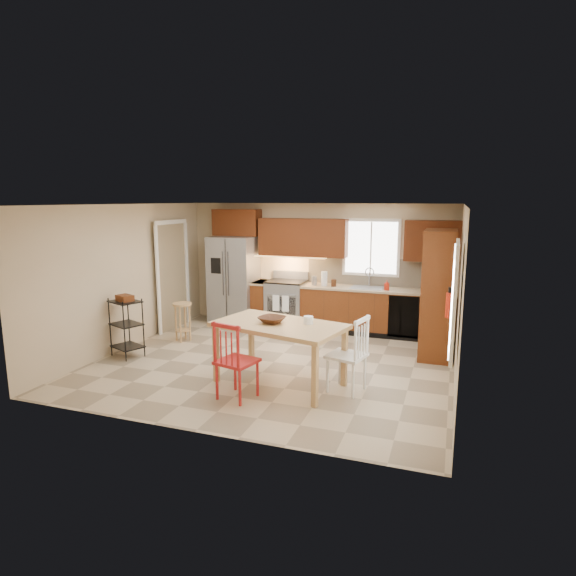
% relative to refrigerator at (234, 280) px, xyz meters
% --- Properties ---
extents(floor, '(5.50, 5.50, 0.00)m').
position_rel_refrigerator_xyz_m(floor, '(1.70, -2.12, -0.91)').
color(floor, tan).
rests_on(floor, ground).
extents(ceiling, '(5.50, 5.00, 0.02)m').
position_rel_refrigerator_xyz_m(ceiling, '(1.70, -2.12, 1.59)').
color(ceiling, silver).
rests_on(ceiling, ground).
extents(wall_back, '(5.50, 0.02, 2.50)m').
position_rel_refrigerator_xyz_m(wall_back, '(1.70, 0.38, 0.34)').
color(wall_back, '#CCB793').
rests_on(wall_back, ground).
extents(wall_front, '(5.50, 0.02, 2.50)m').
position_rel_refrigerator_xyz_m(wall_front, '(1.70, -4.62, 0.34)').
color(wall_front, '#CCB793').
rests_on(wall_front, ground).
extents(wall_left, '(0.02, 5.00, 2.50)m').
position_rel_refrigerator_xyz_m(wall_left, '(-1.05, -2.12, 0.34)').
color(wall_left, '#CCB793').
rests_on(wall_left, ground).
extents(wall_right, '(0.02, 5.00, 2.50)m').
position_rel_refrigerator_xyz_m(wall_right, '(4.45, -2.12, 0.34)').
color(wall_right, '#CCB793').
rests_on(wall_right, ground).
extents(refrigerator, '(0.92, 0.75, 1.82)m').
position_rel_refrigerator_xyz_m(refrigerator, '(0.00, 0.00, 0.00)').
color(refrigerator, gray).
rests_on(refrigerator, floor).
extents(range_stove, '(0.76, 0.63, 0.92)m').
position_rel_refrigerator_xyz_m(range_stove, '(1.15, 0.06, -0.45)').
color(range_stove, gray).
rests_on(range_stove, floor).
extents(base_cabinet_narrow, '(0.30, 0.60, 0.90)m').
position_rel_refrigerator_xyz_m(base_cabinet_narrow, '(0.60, 0.08, -0.46)').
color(base_cabinet_narrow, '#642D12').
rests_on(base_cabinet_narrow, floor).
extents(base_cabinet_run, '(2.92, 0.60, 0.90)m').
position_rel_refrigerator_xyz_m(base_cabinet_run, '(2.99, 0.08, -0.46)').
color(base_cabinet_run, '#642D12').
rests_on(base_cabinet_run, floor).
extents(dishwasher, '(0.60, 0.02, 0.78)m').
position_rel_refrigerator_xyz_m(dishwasher, '(3.55, -0.22, -0.46)').
color(dishwasher, black).
rests_on(dishwasher, floor).
extents(backsplash, '(2.92, 0.03, 0.55)m').
position_rel_refrigerator_xyz_m(backsplash, '(2.99, 0.36, 0.27)').
color(backsplash, '#C5B494').
rests_on(backsplash, wall_back).
extents(upper_over_fridge, '(1.00, 0.35, 0.55)m').
position_rel_refrigerator_xyz_m(upper_over_fridge, '(0.00, 0.20, 1.19)').
color(upper_over_fridge, '#53240D').
rests_on(upper_over_fridge, wall_back).
extents(upper_left_block, '(1.80, 0.35, 0.75)m').
position_rel_refrigerator_xyz_m(upper_left_block, '(1.45, 0.20, 0.92)').
color(upper_left_block, '#53240D').
rests_on(upper_left_block, wall_back).
extents(upper_right_block, '(1.00, 0.35, 0.75)m').
position_rel_refrigerator_xyz_m(upper_right_block, '(3.95, 0.20, 0.92)').
color(upper_right_block, '#53240D').
rests_on(upper_right_block, wall_back).
extents(window_back, '(1.12, 0.04, 1.12)m').
position_rel_refrigerator_xyz_m(window_back, '(2.80, 0.35, 0.74)').
color(window_back, white).
rests_on(window_back, wall_back).
extents(sink, '(0.62, 0.46, 0.16)m').
position_rel_refrigerator_xyz_m(sink, '(2.80, 0.08, -0.05)').
color(sink, gray).
rests_on(sink, base_cabinet_run).
extents(undercab_glow, '(1.60, 0.30, 0.01)m').
position_rel_refrigerator_xyz_m(undercab_glow, '(1.15, 0.17, 0.52)').
color(undercab_glow, '#FFBF66').
rests_on(undercab_glow, wall_back).
extents(soap_bottle, '(0.09, 0.09, 0.19)m').
position_rel_refrigerator_xyz_m(soap_bottle, '(3.18, -0.02, 0.09)').
color(soap_bottle, red).
rests_on(soap_bottle, base_cabinet_run).
extents(paper_towel, '(0.12, 0.12, 0.28)m').
position_rel_refrigerator_xyz_m(paper_towel, '(1.95, 0.03, 0.13)').
color(paper_towel, white).
rests_on(paper_towel, base_cabinet_run).
extents(canister_steel, '(0.11, 0.11, 0.18)m').
position_rel_refrigerator_xyz_m(canister_steel, '(1.75, 0.03, 0.08)').
color(canister_steel, gray).
rests_on(canister_steel, base_cabinet_run).
extents(canister_wood, '(0.10, 0.10, 0.14)m').
position_rel_refrigerator_xyz_m(canister_wood, '(2.15, -0.00, 0.06)').
color(canister_wood, '#472313').
rests_on(canister_wood, base_cabinet_run).
extents(pantry, '(0.50, 0.95, 2.10)m').
position_rel_refrigerator_xyz_m(pantry, '(4.13, -0.93, 0.14)').
color(pantry, '#642D12').
rests_on(pantry, floor).
extents(fire_extinguisher, '(0.12, 0.12, 0.36)m').
position_rel_refrigerator_xyz_m(fire_extinguisher, '(4.33, -1.98, 0.19)').
color(fire_extinguisher, red).
rests_on(fire_extinguisher, wall_right).
extents(window_right, '(0.04, 1.02, 1.32)m').
position_rel_refrigerator_xyz_m(window_right, '(4.38, -3.27, 0.54)').
color(window_right, white).
rests_on(window_right, wall_right).
extents(doorway, '(0.04, 0.95, 2.10)m').
position_rel_refrigerator_xyz_m(doorway, '(-0.97, -0.82, 0.14)').
color(doorway, '#8C7A59').
rests_on(doorway, wall_left).
extents(dining_table, '(1.96, 1.38, 0.87)m').
position_rel_refrigerator_xyz_m(dining_table, '(2.10, -2.94, -0.48)').
color(dining_table, tan).
rests_on(dining_table, floor).
extents(chair_red, '(0.59, 0.59, 1.04)m').
position_rel_refrigerator_xyz_m(chair_red, '(1.75, -3.59, -0.39)').
color(chair_red, '#AF1B1A').
rests_on(chair_red, floor).
extents(chair_white, '(0.59, 0.59, 1.04)m').
position_rel_refrigerator_xyz_m(chair_white, '(3.05, -2.89, -0.39)').
color(chair_white, white).
rests_on(chair_white, floor).
extents(table_bowl, '(0.43, 0.43, 0.09)m').
position_rel_refrigerator_xyz_m(table_bowl, '(1.99, -2.94, -0.03)').
color(table_bowl, '#472313').
rests_on(table_bowl, dining_table).
extents(table_jar, '(0.18, 0.18, 0.17)m').
position_rel_refrigerator_xyz_m(table_jar, '(2.49, -2.83, -0.00)').
color(table_jar, white).
rests_on(table_jar, dining_table).
extents(bar_stool, '(0.35, 0.35, 0.71)m').
position_rel_refrigerator_xyz_m(bar_stool, '(-0.31, -1.56, -0.55)').
color(bar_stool, tan).
rests_on(bar_stool, floor).
extents(utility_cart, '(0.60, 0.54, 0.98)m').
position_rel_refrigerator_xyz_m(utility_cart, '(-0.71, -2.63, -0.42)').
color(utility_cart, black).
rests_on(utility_cart, floor).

